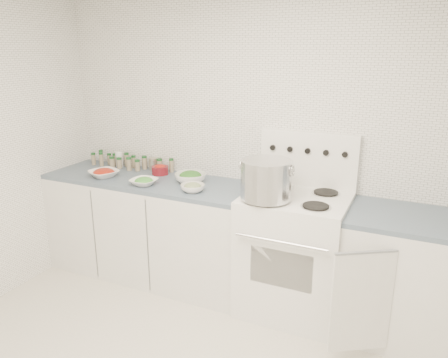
% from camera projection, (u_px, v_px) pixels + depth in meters
% --- Properties ---
extents(room_walls, '(3.54, 3.04, 2.52)m').
position_uv_depth(room_walls, '(144.00, 135.00, 2.18)').
color(room_walls, white).
rests_on(room_walls, ground).
extents(counter_left, '(1.85, 0.62, 0.90)m').
position_uv_depth(counter_left, '(151.00, 227.00, 3.87)').
color(counter_left, white).
rests_on(counter_left, ground).
extents(stove, '(0.76, 0.70, 1.36)m').
position_uv_depth(stove, '(294.00, 250.00, 3.32)').
color(stove, white).
rests_on(stove, ground).
extents(counter_right, '(0.89, 0.84, 0.90)m').
position_uv_depth(counter_right, '(410.00, 279.00, 3.01)').
color(counter_right, white).
rests_on(counter_right, ground).
extents(stock_pot, '(0.39, 0.36, 0.28)m').
position_uv_depth(stock_pot, '(266.00, 178.00, 3.07)').
color(stock_pot, silver).
rests_on(stock_pot, stove).
extents(bowl_tomato, '(0.31, 0.31, 0.08)m').
position_uv_depth(bowl_tomato, '(104.00, 173.00, 3.77)').
color(bowl_tomato, white).
rests_on(bowl_tomato, counter_left).
extents(bowl_snowpea, '(0.22, 0.22, 0.07)m').
position_uv_depth(bowl_snowpea, '(144.00, 181.00, 3.55)').
color(bowl_snowpea, white).
rests_on(bowl_snowpea, counter_left).
extents(bowl_broccoli, '(0.31, 0.31, 0.10)m').
position_uv_depth(bowl_broccoli, '(190.00, 177.00, 3.61)').
color(bowl_broccoli, white).
rests_on(bowl_broccoli, counter_left).
extents(bowl_zucchini, '(0.24, 0.24, 0.08)m').
position_uv_depth(bowl_zucchini, '(193.00, 187.00, 3.39)').
color(bowl_zucchini, white).
rests_on(bowl_zucchini, counter_left).
extents(bowl_pepper, '(0.15, 0.15, 0.09)m').
position_uv_depth(bowl_pepper, '(160.00, 169.00, 3.85)').
color(bowl_pepper, maroon).
rests_on(bowl_pepper, counter_left).
extents(salt_canister, '(0.09, 0.09, 0.14)m').
position_uv_depth(salt_canister, '(119.00, 159.00, 4.10)').
color(salt_canister, white).
rests_on(salt_canister, counter_left).
extents(tin_can, '(0.09, 0.09, 0.11)m').
position_uv_depth(tin_can, '(154.00, 164.00, 3.99)').
color(tin_can, '#A49C8B').
rests_on(tin_can, counter_left).
extents(spice_cluster, '(0.85, 0.16, 0.13)m').
position_uv_depth(spice_cluster, '(126.00, 161.00, 4.06)').
color(spice_cluster, gray).
rests_on(spice_cluster, counter_left).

